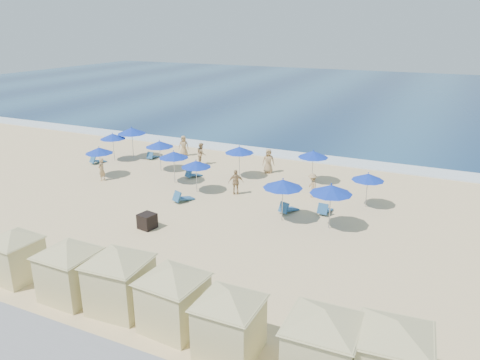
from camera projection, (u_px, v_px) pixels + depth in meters
name	position (u px, v px, depth m)	size (l,w,h in m)	color
ground	(188.00, 218.00, 27.59)	(160.00, 160.00, 0.00)	beige
ocean	(368.00, 95.00, 74.67)	(160.00, 80.00, 0.06)	navy
surf_line	(280.00, 154.00, 40.85)	(160.00, 2.50, 0.08)	white
trash_bin	(147.00, 221.00, 26.10)	(0.85, 0.85, 0.85)	black
cabana_0	(14.00, 248.00, 20.67)	(4.10, 4.10, 2.58)	beige
cabana_1	(69.00, 263.00, 19.18)	(4.43, 4.43, 2.78)	beige
cabana_2	(119.00, 272.00, 18.35)	(4.61, 4.61, 2.90)	beige
cabana_3	(173.00, 290.00, 17.21)	(4.48, 4.48, 2.82)	beige
cabana_4	(229.00, 314.00, 15.87)	(4.35, 4.35, 2.73)	beige
cabana_5	(323.00, 336.00, 14.55)	(4.66, 4.66, 2.92)	beige
cabana_6	(394.00, 348.00, 14.08)	(4.58, 4.58, 2.88)	beige
umbrella_0	(132.00, 131.00, 39.12)	(2.39, 2.39, 2.72)	#A5A8AD
umbrella_1	(99.00, 150.00, 34.43)	(2.03, 2.03, 2.31)	#A5A8AD
umbrella_2	(113.00, 136.00, 38.49)	(2.08, 2.08, 2.37)	#A5A8AD
umbrella_3	(174.00, 155.00, 33.05)	(2.11, 2.11, 2.40)	#A5A8AD
umbrella_4	(160.00, 144.00, 35.79)	(2.15, 2.15, 2.45)	#A5A8AD
umbrella_5	(196.00, 164.00, 31.19)	(2.02, 2.02, 2.30)	#A5A8AD
umbrella_6	(239.00, 150.00, 34.18)	(2.15, 2.15, 2.44)	#A5A8AD
umbrella_7	(283.00, 184.00, 26.54)	(2.29, 2.29, 2.61)	#A5A8AD
umbrella_8	(313.00, 154.00, 33.01)	(2.16, 2.16, 2.45)	#A5A8AD
umbrella_9	(368.00, 177.00, 28.64)	(2.00, 2.00, 2.27)	#A5A8AD
umbrella_10	(331.00, 189.00, 25.47)	(2.35, 2.35, 2.68)	#A5A8AD
beach_chair_0	(97.00, 160.00, 38.22)	(0.93, 1.44, 0.73)	#255788
beach_chair_1	(152.00, 156.00, 39.52)	(0.60, 1.26, 0.68)	#255788
beach_chair_2	(192.00, 174.00, 34.74)	(1.00, 1.42, 0.71)	#255788
beach_chair_3	(182.00, 198.00, 30.04)	(1.11, 1.54, 0.78)	#255788
beach_chair_4	(287.00, 209.00, 28.29)	(1.01, 1.50, 0.76)	#255788
beach_chair_5	(325.00, 209.00, 28.15)	(0.70, 1.41, 0.76)	#255788
beachgoer_0	(102.00, 169.00, 33.92)	(0.61, 0.40, 1.68)	tan
beachgoer_1	(201.00, 154.00, 37.75)	(0.87, 0.68, 1.79)	tan
beachgoer_2	(236.00, 182.00, 31.15)	(1.01, 0.42, 1.72)	tan
beachgoer_3	(312.00, 185.00, 30.67)	(1.05, 0.60, 1.62)	tan
beachgoer_4	(268.00, 161.00, 35.61)	(0.92, 0.60, 1.88)	tan
beachgoer_5	(184.00, 146.00, 40.24)	(0.86, 0.56, 1.77)	tan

